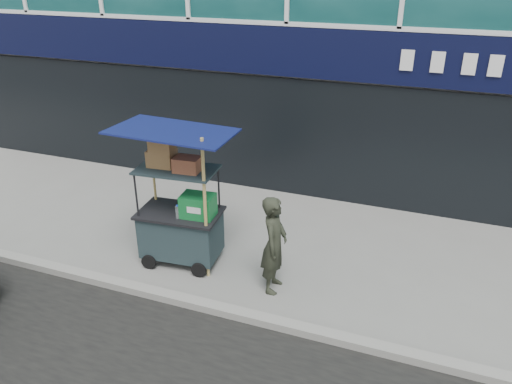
% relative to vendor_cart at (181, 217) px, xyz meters
% --- Properties ---
extents(ground, '(80.00, 80.00, 0.00)m').
position_rel_vendor_cart_xyz_m(ground, '(0.71, -0.81, -0.81)').
color(ground, slate).
rests_on(ground, ground).
extents(curb, '(80.00, 0.18, 0.12)m').
position_rel_vendor_cart_xyz_m(curb, '(0.71, -1.01, -0.75)').
color(curb, gray).
rests_on(curb, ground).
extents(vendor_cart, '(1.81, 1.35, 2.31)m').
position_rel_vendor_cart_xyz_m(vendor_cart, '(0.00, 0.00, 0.00)').
color(vendor_cart, '#1A2A2C').
rests_on(vendor_cart, ground).
extents(vendor_man, '(0.40, 0.57, 1.51)m').
position_rel_vendor_cart_xyz_m(vendor_man, '(1.61, -0.19, -0.06)').
color(vendor_man, '#262A1F').
rests_on(vendor_man, ground).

